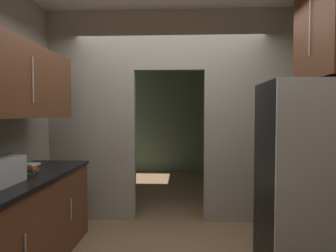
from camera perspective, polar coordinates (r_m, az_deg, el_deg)
The scene contains 8 objects.
kitchen_partition at distance 4.02m, azimuth 0.42°, elevation 3.28°, with size 3.32×0.12×2.84m.
adjoining_room_shell at distance 6.33m, azimuth 1.23°, elevation 2.02°, with size 3.32×3.54×2.84m.
refrigerator at distance 2.91m, azimuth 25.27°, elevation -9.59°, with size 0.76×0.72×1.73m.
lower_cabinet_run at distance 3.11m, azimuth -27.24°, elevation -16.95°, with size 0.68×2.05×0.88m.
upper_cabinet_counterside at distance 2.96m, azimuth -27.73°, elevation 7.89°, with size 0.36×1.84×0.67m.
upper_cabinet_fridgeside at distance 3.14m, azimuth 28.85°, elevation 17.49°, with size 0.36×0.84×1.06m.
boombox at distance 2.76m, azimuth -29.51°, elevation -7.65°, with size 0.21×0.42×0.25m.
book_stack at distance 3.14m, azimuth -25.02°, elevation -7.45°, with size 0.15×0.15×0.10m.
Camera 1 is at (0.16, -2.74, 1.46)m, focal length 31.65 mm.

